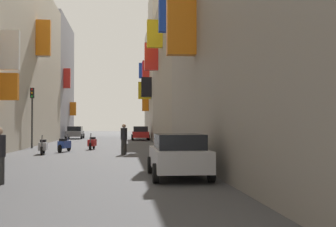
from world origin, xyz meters
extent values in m
plane|color=#424244|center=(0.00, 30.00, 0.00)|extent=(140.00, 140.00, 0.00)
cube|color=orange|center=(-4.44, 32.88, 8.63)|extent=(1.12, 0.55, 2.83)
cube|color=orange|center=(-4.40, 21.90, 3.80)|extent=(1.20, 0.41, 1.47)
cube|color=white|center=(-4.38, 21.89, 5.81)|extent=(1.25, 0.35, 2.18)
cube|color=white|center=(-4.48, 33.35, 7.99)|extent=(1.04, 0.47, 1.62)
cube|color=gray|center=(-8.00, 53.30, 7.30)|extent=(6.00, 13.40, 14.59)
cube|color=orange|center=(-4.61, 55.42, 3.72)|extent=(0.79, 0.36, 1.74)
cube|color=red|center=(-4.62, 49.17, 7.08)|extent=(0.77, 0.56, 2.29)
cube|color=orange|center=(4.38, 15.88, 6.02)|extent=(1.25, 0.54, 2.59)
cube|color=blue|center=(4.41, 20.87, 7.80)|extent=(1.18, 0.54, 2.06)
cube|color=#9E9384|center=(8.00, 33.86, 6.17)|extent=(6.00, 17.68, 12.33)
cube|color=yellow|center=(4.39, 31.75, 8.90)|extent=(1.22, 0.59, 2.18)
cube|color=red|center=(4.40, 36.09, 7.76)|extent=(1.20, 0.59, 2.43)
cube|color=#BCB29E|center=(8.00, 47.31, 8.44)|extent=(6.00, 9.22, 16.88)
cube|color=red|center=(4.60, 48.93, 7.91)|extent=(0.80, 0.37, 2.72)
cube|color=black|center=(4.44, 44.77, 5.76)|extent=(1.12, 0.57, 2.14)
cube|color=yellow|center=(4.30, 46.28, 5.51)|extent=(1.40, 0.37, 1.93)
cube|color=purple|center=(4.60, 50.35, 8.35)|extent=(0.81, 0.64, 1.86)
cube|color=orange|center=(4.61, 50.27, 4.45)|extent=(0.78, 0.46, 2.27)
cube|color=#BCB29E|center=(8.00, 55.96, 7.00)|extent=(6.00, 8.08, 13.99)
cube|color=red|center=(4.68, 53.26, 6.73)|extent=(0.64, 0.39, 2.09)
cube|color=blue|center=(4.48, 54.32, 8.71)|extent=(1.04, 0.46, 2.01)
cube|color=#B7B7BC|center=(3.72, 11.81, 0.63)|extent=(1.69, 3.99, 0.66)
cube|color=black|center=(3.72, 11.61, 1.21)|extent=(1.49, 2.24, 0.48)
cylinder|color=black|center=(2.88, 13.12, 0.30)|extent=(0.18, 0.60, 0.60)
cylinder|color=black|center=(4.57, 13.12, 0.30)|extent=(0.18, 0.60, 0.60)
cylinder|color=black|center=(2.88, 10.49, 0.30)|extent=(0.18, 0.60, 0.60)
cylinder|color=black|center=(4.57, 10.49, 0.30)|extent=(0.18, 0.60, 0.60)
cube|color=#B21E1E|center=(3.78, 44.78, 0.61)|extent=(1.70, 4.09, 0.61)
cube|color=black|center=(3.78, 44.57, 1.20)|extent=(1.50, 2.29, 0.57)
cylinder|color=black|center=(2.92, 46.13, 0.30)|extent=(0.18, 0.60, 0.60)
cylinder|color=black|center=(4.63, 46.13, 0.30)|extent=(0.18, 0.60, 0.60)
cylinder|color=black|center=(2.92, 43.43, 0.30)|extent=(0.18, 0.60, 0.60)
cylinder|color=black|center=(4.63, 43.43, 0.30)|extent=(0.18, 0.60, 0.60)
cube|color=slate|center=(-3.72, 49.55, 0.60)|extent=(1.78, 3.99, 0.61)
cube|color=black|center=(-3.72, 49.75, 1.18)|extent=(1.57, 2.24, 0.55)
cylinder|color=black|center=(-2.83, 48.23, 0.30)|extent=(0.18, 0.60, 0.60)
cylinder|color=black|center=(-4.61, 48.23, 0.30)|extent=(0.18, 0.60, 0.60)
cylinder|color=black|center=(-2.83, 50.87, 0.30)|extent=(0.18, 0.60, 0.60)
cylinder|color=black|center=(-4.61, 50.87, 0.30)|extent=(0.18, 0.60, 0.60)
cube|color=#ADADB2|center=(-2.75, 23.44, 0.46)|extent=(0.52, 1.09, 0.45)
cube|color=black|center=(-2.76, 23.64, 0.77)|extent=(0.36, 0.58, 0.16)
cylinder|color=#4C4C51|center=(-2.71, 22.91, 0.79)|extent=(0.08, 0.28, 0.68)
cylinder|color=black|center=(-2.70, 22.78, 0.24)|extent=(0.14, 0.49, 0.48)
cylinder|color=black|center=(-2.80, 24.11, 0.24)|extent=(0.14, 0.49, 0.48)
cube|color=#2D4CAD|center=(-1.78, 25.48, 0.46)|extent=(0.73, 1.24, 0.45)
cube|color=black|center=(-1.83, 25.27, 0.77)|extent=(0.45, 0.62, 0.16)
cylinder|color=#4C4C51|center=(-1.63, 26.05, 0.79)|extent=(0.13, 0.28, 0.68)
cylinder|color=black|center=(-1.59, 26.19, 0.24)|extent=(0.22, 0.49, 0.48)
cylinder|color=black|center=(-1.96, 24.78, 0.24)|extent=(0.22, 0.49, 0.48)
cube|color=red|center=(-0.22, 27.94, 0.46)|extent=(0.57, 1.09, 0.45)
cube|color=black|center=(-0.20, 28.13, 0.77)|extent=(0.39, 0.60, 0.16)
cylinder|color=#4C4C51|center=(-0.29, 27.42, 0.79)|extent=(0.09, 0.28, 0.68)
cylinder|color=black|center=(-0.30, 27.29, 0.24)|extent=(0.16, 0.49, 0.48)
cylinder|color=black|center=(-0.14, 28.59, 0.24)|extent=(0.16, 0.49, 0.48)
cylinder|color=#2B2B2B|center=(1.95, 22.77, 0.43)|extent=(0.45, 0.45, 0.86)
cylinder|color=black|center=(1.95, 22.77, 1.20)|extent=(0.53, 0.53, 0.68)
sphere|color=tan|center=(1.95, 22.77, 1.65)|extent=(0.23, 0.23, 0.23)
cylinder|color=#2D2D2D|center=(-4.65, 29.75, 1.81)|extent=(0.12, 0.12, 3.63)
cube|color=black|center=(-4.65, 29.75, 4.00)|extent=(0.26, 0.26, 0.75)
sphere|color=red|center=(-4.65, 29.61, 4.25)|extent=(0.14, 0.14, 0.14)
sphere|color=orange|center=(-4.65, 29.61, 4.00)|extent=(0.14, 0.14, 0.14)
sphere|color=green|center=(-4.65, 29.61, 3.75)|extent=(0.14, 0.14, 0.14)
camera|label=1|loc=(1.89, -2.59, 1.79)|focal=46.64mm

